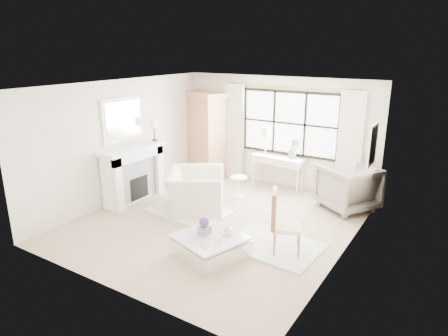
{
  "coord_description": "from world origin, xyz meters",
  "views": [
    {
      "loc": [
        4.04,
        -6.14,
        3.37
      ],
      "look_at": [
        0.03,
        0.2,
        1.08
      ],
      "focal_mm": 32.0,
      "sensor_mm": 36.0,
      "label": 1
    }
  ],
  "objects_px": {
    "console_table": "(278,172)",
    "club_armchair": "(196,191)",
    "coffee_table": "(210,247)",
    "armoire": "(206,133)"
  },
  "relations": [
    {
      "from": "console_table",
      "to": "club_armchair",
      "type": "bearing_deg",
      "value": -106.12
    },
    {
      "from": "club_armchair",
      "to": "coffee_table",
      "type": "xyz_separation_m",
      "value": [
        1.41,
        -1.52,
        -0.24
      ]
    },
    {
      "from": "armoire",
      "to": "console_table",
      "type": "bearing_deg",
      "value": 20.62
    },
    {
      "from": "armoire",
      "to": "club_armchair",
      "type": "height_order",
      "value": "armoire"
    },
    {
      "from": "club_armchair",
      "to": "console_table",
      "type": "bearing_deg",
      "value": -52.28
    },
    {
      "from": "console_table",
      "to": "armoire",
      "type": "bearing_deg",
      "value": -173.06
    },
    {
      "from": "armoire",
      "to": "console_table",
      "type": "relative_size",
      "value": 1.67
    },
    {
      "from": "console_table",
      "to": "club_armchair",
      "type": "relative_size",
      "value": 1.02
    },
    {
      "from": "coffee_table",
      "to": "console_table",
      "type": "bearing_deg",
      "value": 115.45
    },
    {
      "from": "armoire",
      "to": "console_table",
      "type": "distance_m",
      "value": 2.22
    }
  ]
}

